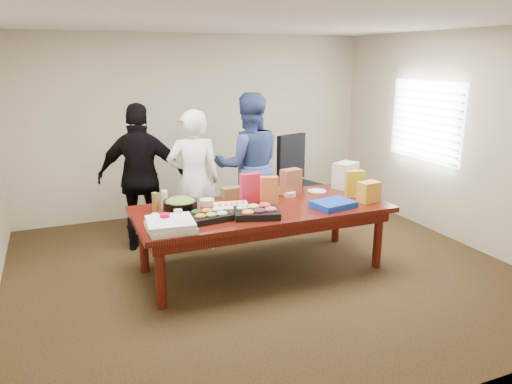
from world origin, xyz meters
name	(u,v)px	position (x,y,z in m)	size (l,w,h in m)	color
floor	(262,270)	(0.00, 0.00, -0.01)	(5.50, 5.00, 0.02)	#47301E
ceiling	(263,20)	(0.00, 0.00, 2.71)	(5.50, 5.00, 0.02)	white
wall_back	(198,125)	(0.00, 2.50, 1.35)	(5.50, 0.04, 2.70)	beige
wall_front	(423,224)	(0.00, -2.50, 1.35)	(5.50, 0.04, 2.70)	beige
wall_right	(458,138)	(2.75, 0.00, 1.35)	(0.04, 5.00, 2.70)	beige
window_panel	(425,121)	(2.72, 0.60, 1.50)	(0.03, 1.40, 1.10)	white
window_blinds	(423,121)	(2.68, 0.60, 1.50)	(0.04, 1.36, 1.00)	beige
conference_table	(262,238)	(0.00, 0.00, 0.38)	(2.80, 1.20, 0.75)	#4C1C0F
office_chair	(298,183)	(1.12, 1.29, 0.61)	(0.62, 0.62, 1.22)	black
person_center	(194,181)	(-0.52, 0.90, 0.88)	(0.64, 0.42, 1.77)	white
person_right	(249,166)	(0.30, 1.15, 0.96)	(0.93, 0.73, 1.92)	#314582
person_left	(142,178)	(-1.11, 1.18, 0.92)	(1.07, 0.45, 1.83)	black
veggie_tray	(209,217)	(-0.67, -0.20, 0.78)	(0.41, 0.32, 0.06)	black
fruit_tray	(256,213)	(-0.19, -0.28, 0.79)	(0.46, 0.36, 0.07)	black
sheet_cake	(231,208)	(-0.36, 0.00, 0.78)	(0.37, 0.28, 0.06)	white
salad_bowl	(180,206)	(-0.87, 0.19, 0.81)	(0.37, 0.37, 0.12)	black
chip_bag_blue	(333,204)	(0.72, -0.31, 0.78)	(0.44, 0.33, 0.07)	blue
chip_bag_red	(250,188)	(-0.05, 0.23, 0.92)	(0.23, 0.09, 0.33)	red
chip_bag_yellow	(355,184)	(1.18, -0.04, 0.91)	(0.21, 0.08, 0.31)	yellow
chip_bag_orange	(269,190)	(0.13, 0.11, 0.90)	(0.20, 0.09, 0.31)	orange
mayo_jar	(265,190)	(0.23, 0.44, 0.81)	(0.08, 0.08, 0.13)	white
mustard_bottle	(273,187)	(0.33, 0.42, 0.84)	(0.06, 0.06, 0.17)	yellow
dressing_bottle	(155,202)	(-1.12, 0.30, 0.85)	(0.07, 0.07, 0.20)	olive
ranch_bottle	(164,199)	(-1.00, 0.38, 0.85)	(0.07, 0.07, 0.20)	white
banana_bunch	(279,191)	(0.40, 0.41, 0.79)	(0.22, 0.13, 0.07)	#DBB809
bread_loaf	(234,192)	(-0.15, 0.51, 0.81)	(0.29, 0.13, 0.12)	brown
kraft_bag	(291,182)	(0.52, 0.33, 0.91)	(0.24, 0.14, 0.31)	#935339
red_cup	(165,220)	(-1.14, -0.25, 0.82)	(0.10, 0.10, 0.13)	red
clear_cup_a	(178,215)	(-0.97, -0.12, 0.81)	(0.09, 0.09, 0.12)	silver
clear_cup_b	(155,218)	(-1.20, -0.09, 0.80)	(0.07, 0.07, 0.10)	white
pizza_box_lower	(171,227)	(-1.11, -0.35, 0.78)	(0.44, 0.44, 0.05)	silver
pizza_box_upper	(170,222)	(-1.11, -0.35, 0.83)	(0.44, 0.44, 0.05)	white
plate_a	(317,191)	(0.88, 0.33, 0.76)	(0.23, 0.23, 0.01)	white
plate_b	(282,192)	(0.46, 0.45, 0.76)	(0.25, 0.25, 0.02)	white
dip_bowl_a	(290,194)	(0.47, 0.26, 0.78)	(0.14, 0.14, 0.06)	beige
dip_bowl_b	(207,202)	(-0.54, 0.30, 0.78)	(0.17, 0.17, 0.07)	beige
grocery_bag_white	(345,175)	(1.30, 0.36, 0.91)	(0.30, 0.22, 0.33)	silver
grocery_bag_yellow	(369,192)	(1.21, -0.28, 0.87)	(0.23, 0.16, 0.23)	gold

